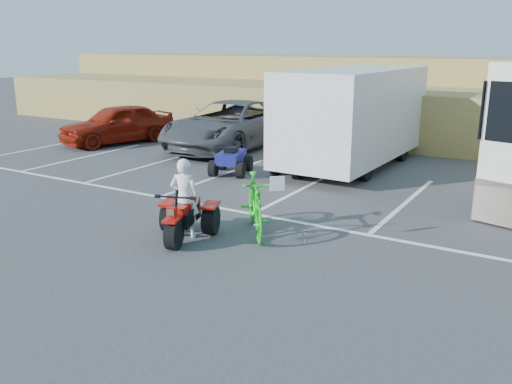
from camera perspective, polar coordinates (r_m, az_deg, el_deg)
The scene contains 11 objects.
ground at distance 10.26m, azimuth -7.33°, elevation -5.81°, with size 100.00×100.00×0.00m, color #39393C.
parking_stripes at distance 13.16m, azimuth 6.65°, elevation -0.99°, with size 28.00×5.16×0.01m.
grass_embankment at distance 23.84m, azimuth 16.37°, elevation 9.31°, with size 40.00×8.50×3.10m.
red_trike_atv at distance 10.70m, azimuth -7.62°, elevation -4.93°, with size 1.15×1.53×0.99m, color #A41009, non-canonical shape.
rider at distance 10.59m, azimuth -7.51°, elevation -0.65°, with size 0.58×0.38×1.58m, color white.
green_dirt_bike at distance 10.72m, azimuth -0.10°, elevation -1.37°, with size 0.56×1.99×1.20m, color #14BF19.
grey_pickup at distance 19.72m, azimuth -2.71°, elevation 7.07°, with size 2.81×6.09×1.69m, color #424349.
red_car at distance 21.41m, azimuth -14.38°, elevation 6.98°, with size 1.75×4.34×1.48m, color maroon.
cargo_trailer at distance 16.94m, azimuth 10.24°, elevation 8.06°, with size 2.72×6.41×2.96m.
quad_atv_blue at distance 15.90m, azimuth -2.62°, elevation 1.94°, with size 1.01×1.35×0.88m, color navy, non-canonical shape.
quad_atv_green at distance 15.88m, azimuth 4.23°, elevation 1.90°, with size 0.98×1.31×0.86m, color #155C16, non-canonical shape.
Camera 1 is at (5.98, -7.48, 3.69)m, focal length 38.00 mm.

